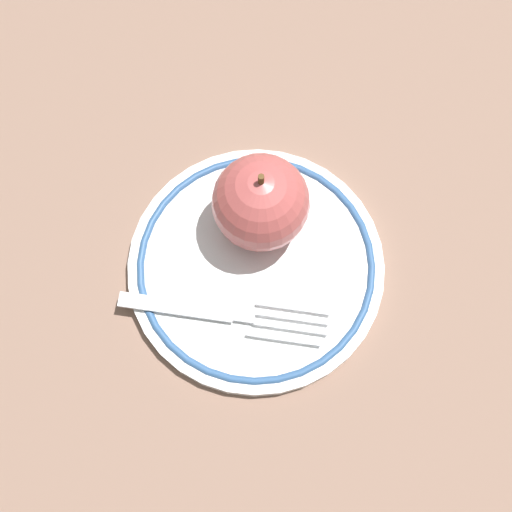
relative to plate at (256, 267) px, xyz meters
name	(u,v)px	position (x,y,z in m)	size (l,w,h in m)	color
ground_plane	(270,274)	(0.01, 0.01, -0.01)	(2.00, 2.00, 0.00)	#856555
plate	(256,267)	(0.00, 0.00, 0.00)	(0.21, 0.21, 0.01)	white
apple_red_whole	(260,203)	(-0.04, 0.01, 0.04)	(0.08, 0.08, 0.08)	#B8504E
fork	(217,313)	(0.03, -0.04, 0.01)	(0.07, 0.16, 0.00)	silver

